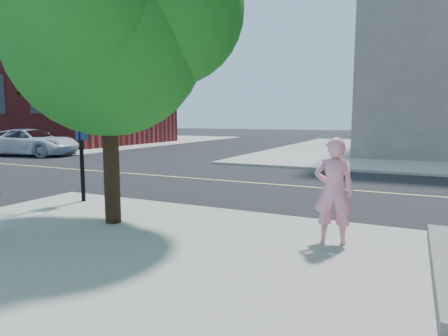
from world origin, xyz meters
The scene contains 9 objects.
ground centered at (0.00, 0.00, 0.00)m, with size 140.00×140.00×0.00m, color black.
road_ew centered at (0.00, 4.50, 0.01)m, with size 140.00×9.00×0.01m, color black.
sidewalk_nw centered at (-23.00, 21.50, 0.06)m, with size 26.00×25.00×0.12m, color gray.
church centered at (-20.00, 18.00, 7.18)m, with size 15.20×12.00×14.40m.
office_block centered at (-32.00, 21.98, 9.12)m, with size 12.00×14.08×18.00m.
man_on_phone centered at (6.87, -1.56, 1.05)m, with size 0.68×0.44×1.85m, color pink.
street_tree centered at (2.58, -2.13, 4.37)m, with size 4.96×4.51×6.59m.
signal_pole centered at (-1.50, -0.82, 3.14)m, with size 3.29×0.37×3.71m.
car_a centered at (-13.16, 8.31, 0.82)m, with size 2.73×5.93×1.65m, color silver.
Camera 1 is at (8.05, -8.40, 2.29)m, focal length 31.56 mm.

